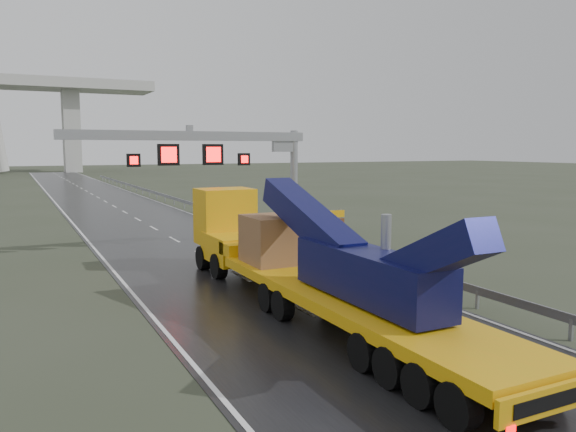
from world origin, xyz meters
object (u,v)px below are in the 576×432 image
sign_gantry (224,156)px  striped_barrier (305,233)px  exit_sign_pair (333,222)px  heavy_haul_truck (290,254)px

sign_gantry → striped_barrier: size_ratio=14.93×
exit_sign_pair → striped_barrier: exit_sign_pair is taller
sign_gantry → exit_sign_pair: (5.28, -4.14, -3.88)m
heavy_haul_truck → exit_sign_pair: (7.20, 8.71, -0.16)m
exit_sign_pair → striped_barrier: bearing=93.0°
exit_sign_pair → striped_barrier: 4.28m
striped_barrier → heavy_haul_truck: bearing=-142.0°
sign_gantry → exit_sign_pair: size_ratio=6.01×
sign_gantry → exit_sign_pair: sign_gantry is taller
sign_gantry → striped_barrier: (5.57, -0.06, -5.11)m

